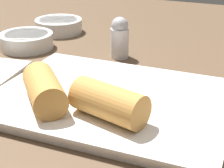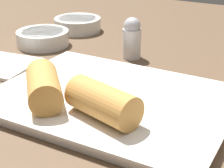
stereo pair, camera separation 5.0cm
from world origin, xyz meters
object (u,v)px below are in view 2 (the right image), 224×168
object	(u,v)px
serving_plate	(112,100)
dipping_bowl_far	(78,24)
salt_shaker	(132,38)
dipping_bowl_near	(43,37)

from	to	relation	value
serving_plate	dipping_bowl_far	distance (cm)	35.89
serving_plate	salt_shaker	xyz separation A→B (cm)	(-5.90, 17.69, 2.82)
dipping_bowl_far	salt_shaker	bearing A→B (deg)	-27.97
dipping_bowl_near	salt_shaker	xyz separation A→B (cm)	(17.98, 2.10, 2.04)
serving_plate	dipping_bowl_far	size ratio (longest dim) A/B	3.07
serving_plate	dipping_bowl_near	world-z (taller)	dipping_bowl_near
salt_shaker	serving_plate	bearing A→B (deg)	-71.57
dipping_bowl_far	dipping_bowl_near	bearing A→B (deg)	-91.62
serving_plate	dipping_bowl_near	bearing A→B (deg)	146.85
dipping_bowl_near	serving_plate	bearing A→B (deg)	-33.15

